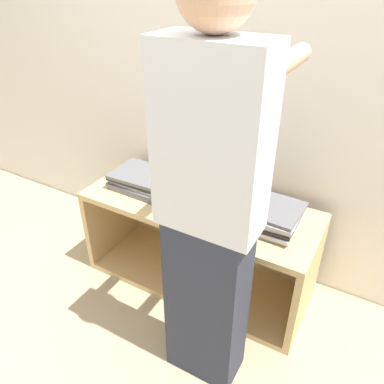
{
  "coord_description": "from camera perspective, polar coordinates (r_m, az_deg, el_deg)",
  "views": [
    {
      "loc": [
        0.85,
        -1.3,
        1.75
      ],
      "look_at": [
        0.0,
        0.19,
        0.7
      ],
      "focal_mm": 35.0,
      "sensor_mm": 36.0,
      "label": 1
    }
  ],
  "objects": [
    {
      "name": "ground_plane",
      "position": [
        2.34,
        -2.37,
        -16.9
      ],
      "size": [
        12.0,
        12.0,
        0.0
      ],
      "primitive_type": "plane",
      "color": "tan"
    },
    {
      "name": "wall_back",
      "position": [
        2.19,
        6.13,
        16.76
      ],
      "size": [
        8.0,
        0.05,
        2.4
      ],
      "color": "silver",
      "rests_on": "ground_plane"
    },
    {
      "name": "cart",
      "position": [
        2.35,
        1.73,
        -6.97
      ],
      "size": [
        1.37,
        0.54,
        0.58
      ],
      "color": "tan",
      "rests_on": "ground_plane"
    },
    {
      "name": "laptop_open",
      "position": [
        2.15,
        1.82,
        0.23
      ],
      "size": [
        0.36,
        0.35,
        0.28
      ],
      "color": "#B7B7BC",
      "rests_on": "cart"
    },
    {
      "name": "laptop_stack_left",
      "position": [
        2.29,
        -7.36,
        1.87
      ],
      "size": [
        0.38,
        0.3,
        0.1
      ],
      "color": "slate",
      "rests_on": "cart"
    },
    {
      "name": "laptop_stack_right",
      "position": [
        1.98,
        10.88,
        -3.35
      ],
      "size": [
        0.38,
        0.3,
        0.12
      ],
      "color": "gray",
      "rests_on": "cart"
    },
    {
      "name": "person",
      "position": [
        1.46,
        2.79,
        -3.33
      ],
      "size": [
        0.4,
        0.54,
        1.81
      ],
      "color": "#2D3342",
      "rests_on": "ground_plane"
    }
  ]
}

